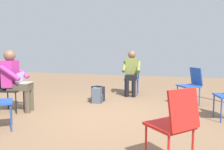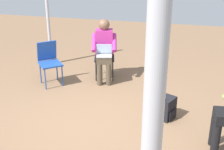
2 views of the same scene
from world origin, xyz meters
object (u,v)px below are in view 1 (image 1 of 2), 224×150
object	(u,v)px
chair_northeast	(191,83)
person_in_olive	(131,70)
chair_southeast	(175,122)
chair_north	(132,77)
backpack_near_laptop_user	(98,95)
person_with_laptop	(15,77)
chair_west	(8,87)
backpack_by_empty_chair	(97,96)

from	to	relation	value
chair_northeast	person_in_olive	distance (m)	1.70
chair_southeast	chair_north	xyz separation A→B (m)	(-1.21, 3.82, 0.00)
chair_northeast	backpack_near_laptop_user	size ratio (longest dim) A/B	2.36
person_with_laptop	chair_southeast	bearing A→B (deg)	52.49
chair_southeast	person_with_laptop	distance (m)	3.37
person_with_laptop	backpack_near_laptop_user	distance (m)	1.93
chair_northeast	chair_southeast	bearing A→B (deg)	141.38
chair_west	chair_southeast	world-z (taller)	same
chair_southeast	backpack_by_empty_chair	size ratio (longest dim) A/B	2.36
chair_northeast	person_in_olive	size ratio (longest dim) A/B	0.69
chair_north	person_in_olive	xyz separation A→B (m)	(0.02, -0.17, 0.20)
chair_west	backpack_near_laptop_user	distance (m)	2.02
chair_southeast	person_with_laptop	bearing A→B (deg)	109.95
person_in_olive	backpack_near_laptop_user	size ratio (longest dim) A/B	3.44
chair_northeast	backpack_by_empty_chair	distance (m)	2.19
person_in_olive	backpack_near_laptop_user	bearing A→B (deg)	50.67
chair_northeast	person_in_olive	bearing A→B (deg)	32.51
chair_north	backpack_near_laptop_user	size ratio (longest dim) A/B	2.36
chair_northeast	chair_west	world-z (taller)	same
chair_west	chair_southeast	bearing A→B (deg)	54.18
chair_northeast	backpack_near_laptop_user	world-z (taller)	chair_northeast
chair_northeast	chair_west	xyz separation A→B (m)	(-3.58, -1.63, 0.00)
person_with_laptop	backpack_near_laptop_user	world-z (taller)	person_with_laptop
chair_northeast	chair_southeast	world-z (taller)	same
person_in_olive	backpack_by_empty_chair	world-z (taller)	person_in_olive
person_with_laptop	backpack_by_empty_chair	distance (m)	1.84
chair_west	backpack_near_laptop_user	bearing A→B (deg)	120.62
chair_north	person_with_laptop	bearing A→B (deg)	47.22
chair_southeast	chair_west	bearing A→B (deg)	111.65
chair_north	backpack_by_empty_chair	bearing A→B (deg)	59.97
chair_northeast	person_with_laptop	world-z (taller)	person_with_laptop
chair_southeast	person_with_laptop	world-z (taller)	person_with_laptop
chair_northeast	chair_southeast	xyz separation A→B (m)	(-0.33, -2.93, 0.00)
backpack_near_laptop_user	backpack_by_empty_chair	xyz separation A→B (m)	(0.04, -0.16, 0.00)
person_with_laptop	backpack_by_empty_chair	bearing A→B (deg)	118.77
chair_north	person_with_laptop	xyz separation A→B (m)	(-1.87, -2.48, 0.20)
chair_north	person_in_olive	distance (m)	0.26
chair_southeast	backpack_near_laptop_user	distance (m)	3.28
chair_southeast	backpack_by_empty_chair	xyz separation A→B (m)	(-1.79, 2.53, -0.34)
person_with_laptop	person_in_olive	world-z (taller)	same
chair_southeast	person_in_olive	world-z (taller)	person_in_olive
chair_west	person_in_olive	size ratio (longest dim) A/B	0.69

